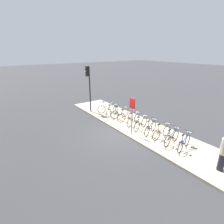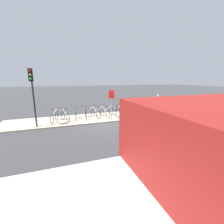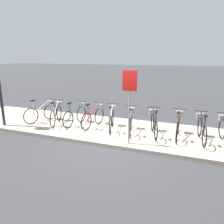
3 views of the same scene
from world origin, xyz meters
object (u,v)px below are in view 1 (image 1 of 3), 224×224
object	(u,v)px
parked_bicycle_4	(134,119)
sign_post	(132,110)
parked_bicycle_8	(173,136)
parked_bicycle_9	(185,141)
parked_bicycle_3	(128,115)
parked_bicycle_0	(108,108)
parked_bicycle_1	(113,110)
pedestrian	(224,152)
parked_bicycle_6	(151,127)
parked_bicycle_2	(121,112)
parked_bicycle_5	(141,122)
parked_bicycle_7	(163,131)
traffic_light	(88,80)

from	to	relation	value
parked_bicycle_4	sign_post	distance (m)	1.89
parked_bicycle_8	sign_post	distance (m)	2.62
parked_bicycle_4	parked_bicycle_9	world-z (taller)	same
parked_bicycle_8	parked_bicycle_3	bearing A→B (deg)	178.49
parked_bicycle_0	parked_bicycle_1	size ratio (longest dim) A/B	1.00
pedestrian	parked_bicycle_6	bearing A→B (deg)	176.63
parked_bicycle_2	parked_bicycle_6	bearing A→B (deg)	-1.40
parked_bicycle_8	parked_bicycle_2	bearing A→B (deg)	179.12
parked_bicycle_5	parked_bicycle_3	bearing A→B (deg)	174.79
parked_bicycle_3	parked_bicycle_4	distance (m)	0.74
parked_bicycle_3	sign_post	size ratio (longest dim) A/B	0.69
parked_bicycle_4	parked_bicycle_9	distance (m)	3.83
parked_bicycle_2	pedestrian	xyz separation A→B (m)	(7.23, -0.32, 0.46)
parked_bicycle_3	parked_bicycle_6	xyz separation A→B (m)	(2.31, -0.11, 0.00)
parked_bicycle_1	parked_bicycle_6	world-z (taller)	same
parked_bicycle_3	pedestrian	world-z (taller)	pedestrian
parked_bicycle_0	parked_bicycle_4	xyz separation A→B (m)	(3.03, 0.09, 0.00)
parked_bicycle_5	parked_bicycle_7	distance (m)	1.62
parked_bicycle_4	parked_bicycle_8	world-z (taller)	same
parked_bicycle_2	parked_bicycle_9	bearing A→B (deg)	-0.23
parked_bicycle_5	parked_bicycle_8	xyz separation A→B (m)	(2.35, 0.04, 0.00)
parked_bicycle_1	parked_bicycle_3	xyz separation A→B (m)	(1.60, 0.19, 0.00)
parked_bicycle_3	pedestrian	size ratio (longest dim) A/B	0.92
parked_bicycle_7	sign_post	distance (m)	2.13
pedestrian	parked_bicycle_4	bearing A→B (deg)	177.11
parked_bicycle_9	traffic_light	size ratio (longest dim) A/B	0.42
parked_bicycle_4	parked_bicycle_7	bearing A→B (deg)	1.05
parked_bicycle_0	parked_bicycle_7	size ratio (longest dim) A/B	0.95
parked_bicycle_0	parked_bicycle_9	world-z (taller)	same
parked_bicycle_9	pedestrian	size ratio (longest dim) A/B	0.91
parked_bicycle_7	pedestrian	bearing A→B (deg)	-5.68
parked_bicycle_4	sign_post	xyz separation A→B (m)	(1.01, -1.15, 1.11)
parked_bicycle_0	parked_bicycle_8	size ratio (longest dim) A/B	0.96
parked_bicycle_2	parked_bicycle_3	xyz separation A→B (m)	(0.78, 0.03, 0.00)
parked_bicycle_6	pedestrian	distance (m)	4.18
parked_bicycle_0	parked_bicycle_3	bearing A→B (deg)	3.67
parked_bicycle_0	pedestrian	bearing A→B (deg)	-1.33
parked_bicycle_2	parked_bicycle_6	xyz separation A→B (m)	(3.09, -0.08, 0.00)
parked_bicycle_5	parked_bicycle_6	xyz separation A→B (m)	(0.81, 0.03, 0.00)
parked_bicycle_4	pedestrian	distance (m)	5.75
traffic_light	sign_post	bearing A→B (deg)	0.54
traffic_light	sign_post	world-z (taller)	traffic_light
parked_bicycle_6	parked_bicycle_8	world-z (taller)	same
parked_bicycle_9	parked_bicycle_7	bearing A→B (deg)	178.65
parked_bicycle_7	parked_bicycle_4	bearing A→B (deg)	-178.95
parked_bicycle_3	parked_bicycle_5	distance (m)	1.50
parked_bicycle_4	parked_bicycle_5	world-z (taller)	same
parked_bicycle_3	parked_bicycle_9	bearing A→B (deg)	-0.65
parked_bicycle_1	parked_bicycle_2	world-z (taller)	same
parked_bicycle_3	parked_bicycle_9	size ratio (longest dim) A/B	1.01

